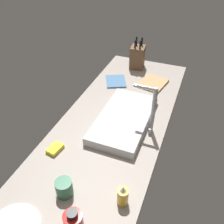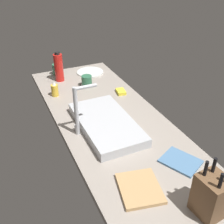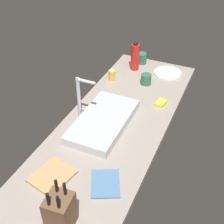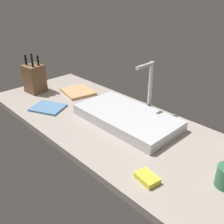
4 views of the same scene
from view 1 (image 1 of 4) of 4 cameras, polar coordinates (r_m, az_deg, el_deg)
The scene contains 9 objects.
countertop_slab at distance 156.32cm, azimuth -0.02°, elevation -3.39°, with size 189.28×65.84×3.50cm, color gray.
sink_basin at distance 155.17cm, azimuth 2.85°, elevation -1.60°, with size 56.30×30.04×5.62cm, color #B7BABF.
faucet at distance 142.01cm, azimuth 9.14°, elevation 1.23°, with size 5.50×13.74×30.53cm.
knife_block at distance 215.24cm, azimuth 5.91°, elevation 12.58°, with size 13.25×12.42×25.84cm.
cutting_board at distance 196.39cm, azimuth 9.45°, elevation 6.63°, with size 21.37×18.42×1.80cm, color tan.
soap_bottle at distance 115.77cm, azimuth 2.52°, elevation -18.89°, with size 5.20×5.20×11.44cm.
dish_towel at distance 196.85cm, azimuth 0.90°, elevation 7.16°, with size 18.65×14.93×1.20cm, color teal.
coffee_mug at distance 120.76cm, azimuth -11.06°, elevation -16.91°, with size 8.02×8.02×8.48cm, color #2D6647.
dish_sponge at distance 142.01cm, azimuth -13.09°, elevation -8.32°, with size 9.00×6.00×2.40cm, color yellow.
Camera 1 is at (108.99, 42.64, 105.37)cm, focal length 39.35 mm.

